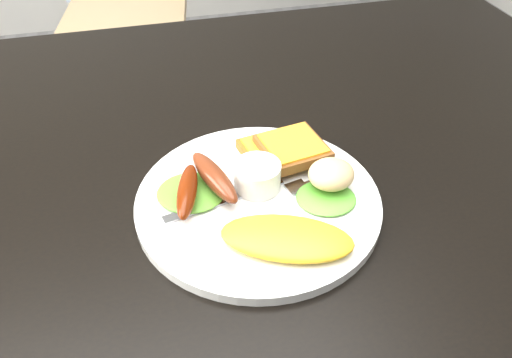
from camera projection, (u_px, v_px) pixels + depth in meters
The scene contains 14 objects.
dining_table at pixel (256, 140), 0.73m from camera, with size 1.20×0.80×0.04m, color black.
dining_chair at pixel (126, 18), 1.75m from camera, with size 0.41×0.41×0.05m, color tan.
person at pixel (180, 8), 1.04m from camera, with size 0.54×0.36×1.50m, color navy.
plate at pixel (258, 201), 0.59m from camera, with size 0.29×0.29×0.01m, color white.
lettuce_left at pixel (191, 192), 0.58m from camera, with size 0.08×0.07×0.01m, color #418A27.
lettuce_right at pixel (326, 198), 0.58m from camera, with size 0.07×0.06×0.01m, color green.
omelette at pixel (287, 238), 0.52m from camera, with size 0.14×0.07×0.02m, color #FEF63E.
sausage_a at pixel (187, 191), 0.56m from camera, with size 0.02×0.09×0.02m, color #631F0B.
sausage_b at pixel (214, 177), 0.58m from camera, with size 0.03×0.10×0.03m, color maroon.
ramekin at pixel (257, 176), 0.59m from camera, with size 0.06×0.06×0.03m, color white.
toast_a at pixel (276, 153), 0.64m from camera, with size 0.08×0.08×0.01m, color brown.
toast_b at pixel (292, 148), 0.62m from camera, with size 0.08×0.08×0.01m, color brown.
potato_salad at pixel (331, 174), 0.58m from camera, with size 0.06×0.05×0.03m, color beige.
fork at pixel (225, 200), 0.58m from camera, with size 0.15×0.01×0.00m, color #ADAFB7.
Camera 1 is at (-0.14, -0.57, 1.16)m, focal length 35.00 mm.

